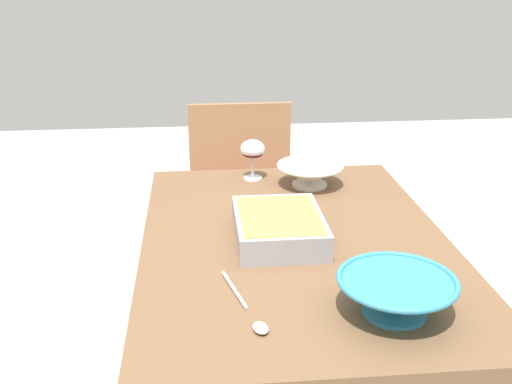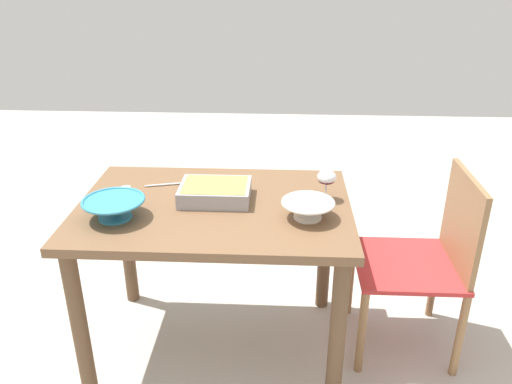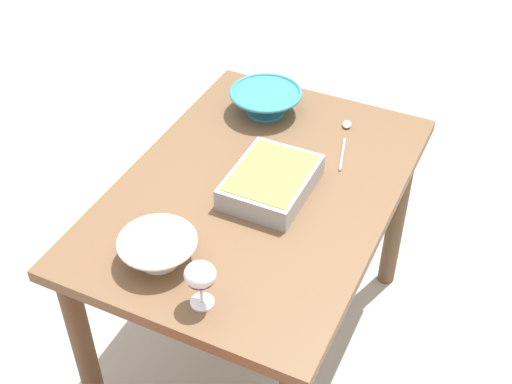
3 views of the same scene
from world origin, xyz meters
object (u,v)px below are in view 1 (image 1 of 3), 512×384
(wine_glass, at_px, (253,151))
(small_bowl, at_px, (310,173))
(dining_table, at_px, (294,278))
(chair, at_px, (243,202))
(casserole_dish, at_px, (279,226))
(mixing_bowl, at_px, (396,293))
(serving_spoon, at_px, (250,313))

(wine_glass, height_order, small_bowl, wine_glass)
(dining_table, relative_size, chair, 1.32)
(casserole_dish, bearing_deg, small_bowl, -21.12)
(dining_table, relative_size, mixing_bowl, 4.63)
(mixing_bowl, xyz_separation_m, small_bowl, (0.77, 0.04, -0.00))
(small_bowl, relative_size, serving_spoon, 0.80)
(dining_table, xyz_separation_m, mixing_bowl, (-0.38, -0.15, 0.16))
(chair, bearing_deg, mixing_bowl, -170.70)
(chair, relative_size, casserole_dish, 2.92)
(chair, distance_m, small_bowl, 0.66)
(mixing_bowl, bearing_deg, chair, 9.30)
(casserole_dish, distance_m, serving_spoon, 0.37)
(wine_glass, height_order, mixing_bowl, wine_glass)
(dining_table, xyz_separation_m, small_bowl, (0.39, -0.11, 0.16))
(dining_table, height_order, casserole_dish, casserole_dish)
(dining_table, distance_m, wine_glass, 0.52)
(chair, distance_m, serving_spoon, 1.33)
(chair, distance_m, wine_glass, 0.60)
(dining_table, distance_m, serving_spoon, 0.41)
(dining_table, xyz_separation_m, casserole_dish, (-0.00, 0.04, 0.16))
(small_bowl, xyz_separation_m, serving_spoon, (-0.75, 0.26, -0.04))
(casserole_dish, relative_size, serving_spoon, 1.12)
(mixing_bowl, xyz_separation_m, serving_spoon, (0.02, 0.30, -0.04))
(casserole_dish, xyz_separation_m, serving_spoon, (-0.35, 0.11, -0.03))
(casserole_dish, distance_m, small_bowl, 0.42)
(small_bowl, bearing_deg, serving_spoon, 160.92)
(dining_table, relative_size, wine_glass, 8.56)
(mixing_bowl, bearing_deg, casserole_dish, 27.09)
(casserole_dish, xyz_separation_m, small_bowl, (0.39, -0.15, 0.00))
(wine_glass, xyz_separation_m, casserole_dish, (-0.47, -0.03, -0.06))
(chair, bearing_deg, dining_table, -175.82)
(chair, bearing_deg, serving_spoon, 176.39)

